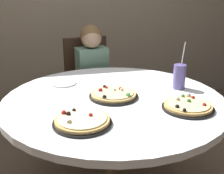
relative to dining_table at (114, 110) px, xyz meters
The scene contains 8 objects.
dining_table is the anchor object (origin of this frame).
chair_wooden 0.93m from the dining_table, 90.87° to the left, with size 0.46×0.46×0.95m.
diner_child 0.76m from the dining_table, 89.11° to the left, with size 0.31×0.43×1.08m.
pizza_veggie 0.10m from the dining_table, 111.00° to the left, with size 0.30×0.30×0.05m.
pizza_cheese 0.45m from the dining_table, 35.75° to the right, with size 0.28×0.28×0.05m.
pizza_pepperoni 0.40m from the dining_table, 127.33° to the right, with size 0.29×0.29×0.05m.
soda_cup 0.49m from the dining_table, ahead, with size 0.08×0.08×0.31m.
plate_small 0.44m from the dining_table, 130.66° to the left, with size 0.18×0.18×0.01m, color white.
Camera 1 is at (-0.38, -1.58, 1.40)m, focal length 46.21 mm.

